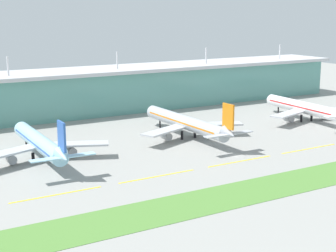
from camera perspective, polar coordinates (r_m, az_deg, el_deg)
The scene contains 10 objects.
ground_plane at distance 197.52m, azimuth 7.28°, elevation -3.22°, with size 600.00×600.00×0.00m, color gray.
terminal_building at distance 283.57m, azimuth -5.92°, elevation 3.97°, with size 288.00×34.00×31.88m.
airliner_near_middle at distance 194.11m, azimuth -13.60°, elevation -1.79°, with size 48.78×59.87×18.90m.
airliner_center at distance 222.10m, azimuth 2.02°, elevation 0.33°, with size 48.80×66.20×18.90m.
airliner_far_middle at distance 264.89m, azimuth 14.53°, elevation 1.90°, with size 48.67×60.08×18.90m.
taxiway_stripe_west at distance 159.20m, azimuth -11.90°, elevation -7.25°, with size 28.00×0.70×0.04m, color yellow.
taxiway_stripe_mid_west at distance 172.42m, azimuth -1.14°, elevation -5.44°, with size 28.00×0.70×0.04m, color yellow.
taxiway_stripe_centre at distance 190.85m, azimuth 7.77°, elevation -3.79°, with size 28.00×0.70×0.04m, color yellow.
taxiway_stripe_mid_east at distance 213.15m, azimuth 14.94°, elevation -2.38°, with size 28.00×0.70×0.04m, color yellow.
grass_verge at distance 173.75m, azimuth 14.11°, elevation -5.68°, with size 300.00×18.00×0.10m, color #518438.
Camera 1 is at (-118.46, -148.99, 52.77)m, focal length 56.59 mm.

